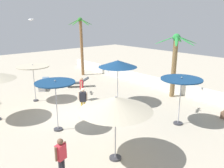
% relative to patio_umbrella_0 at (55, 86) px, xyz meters
% --- Properties ---
extents(ground_plane, '(56.00, 56.00, 0.00)m').
position_rel_patio_umbrella_0_xyz_m(ground_plane, '(-1.17, 1.88, -2.41)').
color(ground_plane, '#B2A893').
extents(boundary_wall, '(25.20, 0.30, 0.88)m').
position_rel_patio_umbrella_0_xyz_m(boundary_wall, '(-1.17, 10.15, -1.97)').
color(boundary_wall, silver).
rests_on(boundary_wall, ground_plane).
extents(patio_umbrella_0, '(2.02, 2.02, 2.74)m').
position_rel_patio_umbrella_0_xyz_m(patio_umbrella_0, '(0.00, 0.00, 0.00)').
color(patio_umbrella_0, '#333338').
rests_on(patio_umbrella_0, ground_plane).
extents(patio_umbrella_1, '(2.22, 2.22, 2.66)m').
position_rel_patio_umbrella_0_xyz_m(patio_umbrella_1, '(-5.12, 1.00, -0.01)').
color(patio_umbrella_1, '#333338').
rests_on(patio_umbrella_1, ground_plane).
extents(patio_umbrella_2, '(2.57, 2.57, 3.08)m').
position_rel_patio_umbrella_0_xyz_m(patio_umbrella_2, '(-0.87, 5.02, 0.40)').
color(patio_umbrella_2, '#333338').
rests_on(patio_umbrella_2, ground_plane).
extents(patio_umbrella_3, '(2.20, 2.20, 2.72)m').
position_rel_patio_umbrella_0_xyz_m(patio_umbrella_3, '(3.71, 5.43, -0.01)').
color(patio_umbrella_3, '#333338').
rests_on(patio_umbrella_3, ground_plane).
extents(patio_umbrella_4, '(2.99, 2.99, 2.78)m').
position_rel_patio_umbrella_0_xyz_m(patio_umbrella_4, '(3.96, 0.53, 0.05)').
color(patio_umbrella_4, '#333338').
rests_on(patio_umbrella_4, ground_plane).
extents(palm_tree_0, '(2.41, 2.46, 5.77)m').
position_rel_patio_umbrella_0_xyz_m(palm_tree_0, '(-9.68, 8.05, 1.11)').
color(palm_tree_0, brown).
rests_on(palm_tree_0, ground_plane).
extents(palm_tree_1, '(3.05, 2.77, 4.66)m').
position_rel_patio_umbrella_0_xyz_m(palm_tree_1, '(0.65, 9.19, 0.53)').
color(palm_tree_1, brown).
rests_on(palm_tree_1, ground_plane).
extents(lounge_chair_0, '(1.46, 1.87, 0.83)m').
position_rel_patio_umbrella_0_xyz_m(lounge_chair_0, '(-6.17, 5.25, -2.00)').
color(lounge_chair_0, '#B7B7BC').
rests_on(lounge_chair_0, ground_plane).
extents(lounge_chair_1, '(1.80, 1.55, 0.81)m').
position_rel_patio_umbrella_0_xyz_m(lounge_chair_1, '(-7.54, 2.80, -2.00)').
color(lounge_chair_1, '#B7B7BC').
rests_on(lounge_chair_1, ground_plane).
extents(guest_1, '(0.34, 0.54, 1.64)m').
position_rel_patio_umbrella_0_xyz_m(guest_1, '(3.65, -1.80, -1.41)').
color(guest_1, '#26262D').
rests_on(guest_1, ground_plane).
extents(guest_2, '(0.46, 0.41, 1.70)m').
position_rel_patio_umbrella_0_xyz_m(guest_2, '(-3.08, 3.57, -1.37)').
color(guest_2, '#3F8C59').
rests_on(guest_2, ground_plane).
extents(guest_3, '(0.42, 0.42, 1.69)m').
position_rel_patio_umbrella_0_xyz_m(guest_3, '(-0.84, 2.18, -1.38)').
color(guest_3, gold).
rests_on(guest_3, ground_plane).
extents(seagull_1, '(0.96, 0.62, 0.14)m').
position_rel_patio_umbrella_0_xyz_m(seagull_1, '(-5.97, 1.50, 3.20)').
color(seagull_1, white).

